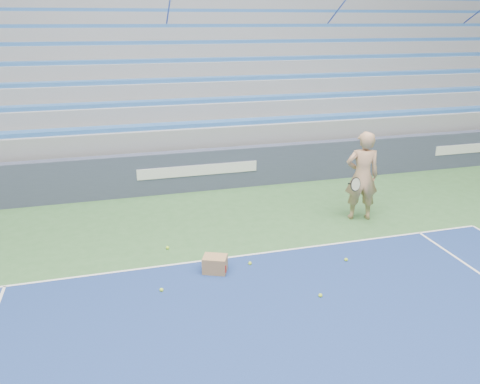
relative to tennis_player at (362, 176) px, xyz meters
name	(u,v)px	position (x,y,z in m)	size (l,w,h in m)	color
sponsor_barrier	(198,170)	(-3.24, 2.90, -0.48)	(30.00, 0.32, 1.10)	#3A4158
bleachers	(168,78)	(-3.24, 8.62, 1.33)	(31.00, 9.15, 7.30)	gray
tennis_player	(362,176)	(0.00, 0.00, 0.00)	(1.03, 0.95, 2.05)	tan
ball_box	(215,264)	(-3.74, -1.56, -0.87)	(0.51, 0.46, 0.32)	#9E774C
tennis_ball_0	(320,295)	(-2.24, -2.83, -0.99)	(0.07, 0.07, 0.07)	#BBEA2F
tennis_ball_1	(161,290)	(-4.76, -1.96, -0.99)	(0.07, 0.07, 0.07)	#BBEA2F
tennis_ball_2	(250,263)	(-3.06, -1.47, -0.99)	(0.07, 0.07, 0.07)	#BBEA2F
tennis_ball_3	(346,260)	(-1.25, -1.82, -0.99)	(0.07, 0.07, 0.07)	#BBEA2F
tennis_ball_4	(168,248)	(-4.47, -0.42, -0.99)	(0.07, 0.07, 0.07)	#BBEA2F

